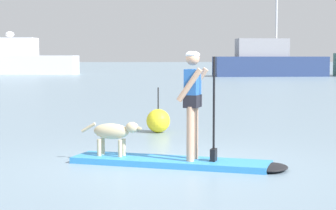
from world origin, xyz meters
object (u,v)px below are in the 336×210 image
paddleboard (183,163)px  moored_boat_center (268,62)px  marker_buoy (158,121)px  dog (114,132)px  person_paddler (193,97)px  moored_boat_port (17,60)px

paddleboard → moored_boat_center: size_ratio=0.29×
marker_buoy → dog: bearing=-101.7°
person_paddler → dog: bearing=160.6°
paddleboard → marker_buoy: 4.31m
moored_boat_port → moored_boat_center: size_ratio=0.98×
person_paddler → paddleboard: bearing=160.6°
moored_boat_port → paddleboard: bearing=-75.1°
person_paddler → moored_boat_center: 45.87m
paddleboard → marker_buoy: (-0.34, 4.29, 0.23)m
person_paddler → moored_boat_center: (10.14, 44.74, 0.22)m
paddleboard → moored_boat_port: size_ratio=0.30×
paddleboard → dog: size_ratio=3.39×
dog → marker_buoy: marker_buoy is taller
dog → marker_buoy: bearing=78.3°
moored_boat_center → marker_buoy: moored_boat_center is taller
paddleboard → moored_boat_center: bearing=77.0°
moored_boat_port → moored_boat_center: bearing=-17.1°
person_paddler → marker_buoy: 4.45m
dog → moored_boat_port: (-12.75, 51.74, 0.91)m
moored_boat_center → moored_boat_port: bearing=162.9°
paddleboard → marker_buoy: size_ratio=3.40×
paddleboard → dog: bearing=160.6°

